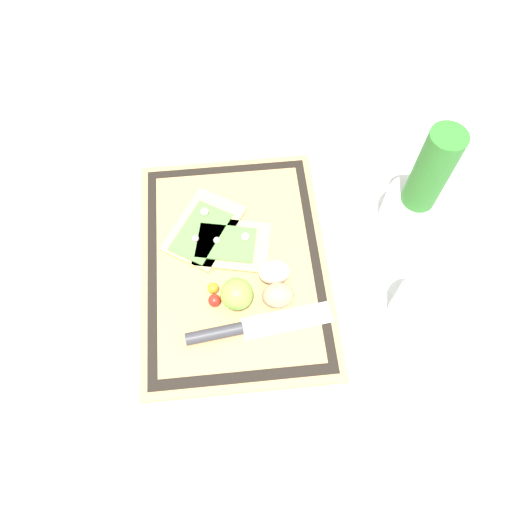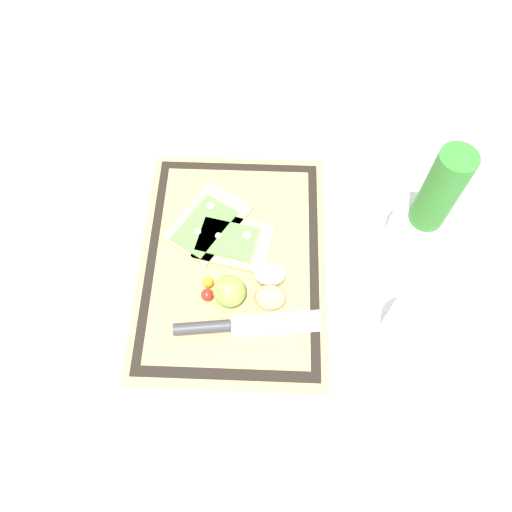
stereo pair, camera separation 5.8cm
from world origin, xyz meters
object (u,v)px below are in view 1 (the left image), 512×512
pizza_slice_far (229,244)px  pizza_slice_near (202,229)px  cherry_tomato_red (213,301)px  herb_pot (418,196)px  knife (234,330)px  lime (234,294)px  cherry_tomato_yellow (212,288)px  egg_brown (277,295)px  sauce_jar (415,305)px  egg_pink (273,272)px

pizza_slice_far → pizza_slice_near: bearing=-127.2°
pizza_slice_near → cherry_tomato_red: bearing=4.8°
herb_pot → pizza_slice_near: bearing=-90.9°
knife → lime: bearing=174.4°
pizza_slice_near → cherry_tomato_yellow: (0.13, 0.01, 0.01)m
pizza_slice_far → egg_brown: size_ratio=2.79×
pizza_slice_far → egg_brown: 0.14m
knife → cherry_tomato_yellow: size_ratio=12.62×
lime → herb_pot: (-0.15, 0.36, 0.04)m
cherry_tomato_red → herb_pot: (-0.15, 0.39, 0.06)m
lime → sauce_jar: bearing=80.9°
egg_pink → pizza_slice_far: bearing=-135.5°
egg_brown → lime: size_ratio=0.98×
egg_brown → sauce_jar: (0.04, 0.24, 0.00)m
egg_brown → cherry_tomato_yellow: bearing=-104.7°
knife → herb_pot: herb_pot is taller
egg_brown → herb_pot: herb_pot is taller
egg_pink → cherry_tomato_yellow: egg_pink is taller
egg_brown → egg_pink: bearing=-177.8°
pizza_slice_near → sauce_jar: 0.42m
knife → sauce_jar: 0.32m
cherry_tomato_red → knife: bearing=29.6°
egg_brown → cherry_tomato_yellow: size_ratio=2.78×
egg_brown → herb_pot: 0.32m
lime → cherry_tomato_yellow: size_ratio=2.84×
sauce_jar → pizza_slice_far: bearing=-117.7°
pizza_slice_near → cherry_tomato_red: size_ratio=8.32×
pizza_slice_far → lime: (0.12, 0.00, 0.02)m
egg_brown → egg_pink: (-0.05, -0.00, 0.00)m
egg_pink → egg_brown: bearing=2.2°
pizza_slice_far → sauce_jar: bearing=62.3°
lime → pizza_slice_near: bearing=-161.5°
knife → egg_pink: 0.13m
pizza_slice_near → cherry_tomato_yellow: bearing=5.3°
knife → cherry_tomato_yellow: 0.09m
pizza_slice_far → cherry_tomato_red: bearing=-17.9°
egg_pink → cherry_tomato_red: size_ratio=2.50×
pizza_slice_near → egg_brown: bearing=38.4°
egg_brown → cherry_tomato_yellow: 0.12m
cherry_tomato_red → cherry_tomato_yellow: cherry_tomato_red is taller
pizza_slice_far → cherry_tomato_yellow: size_ratio=7.75×
egg_brown → cherry_tomato_red: (-0.01, -0.11, -0.01)m
sauce_jar → herb_pot: bearing=168.0°
knife → cherry_tomato_red: (-0.06, -0.03, 0.00)m
herb_pot → cherry_tomato_yellow: bearing=-72.7°
lime → sauce_jar: sauce_jar is taller
pizza_slice_far → cherry_tomato_red: same height
pizza_slice_far → egg_pink: 0.11m
pizza_slice_far → herb_pot: bearing=95.1°
herb_pot → pizza_slice_far: bearing=-84.9°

